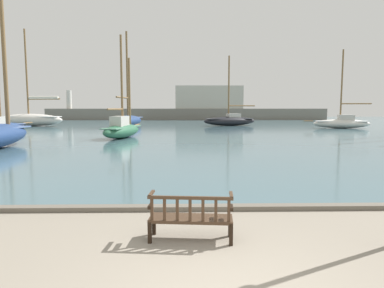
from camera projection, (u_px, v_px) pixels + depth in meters
name	position (u px, v px, depth m)	size (l,w,h in m)	color
harbor_water	(188.00, 125.00, 48.47)	(100.00, 80.00, 0.08)	#476670
quay_edge_kerb	(205.00, 208.00, 8.56)	(40.00, 0.30, 0.12)	#675F54
park_bench	(191.00, 217.00, 6.57)	(1.64, 0.66, 0.92)	black
sailboat_centre_channel	(342.00, 122.00, 40.23)	(7.57, 2.84, 9.10)	silver
sailboat_far_port	(31.00, 119.00, 45.06)	(10.93, 4.63, 12.51)	silver
sailboat_mid_port	(122.00, 128.00, 27.68)	(3.01, 7.13, 8.19)	#2D6647
sailboat_nearest_port	(230.00, 120.00, 45.88)	(7.62, 4.06, 9.22)	black
sailboat_outer_starboard	(128.00, 120.00, 43.61)	(3.69, 10.04, 11.91)	navy
far_breakwater	(192.00, 109.00, 67.14)	(54.63, 2.40, 6.71)	slate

